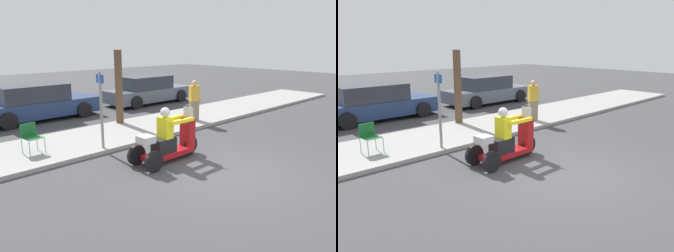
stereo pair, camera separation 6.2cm
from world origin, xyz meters
TOP-DOWN VIEW (x-y plane):
  - ground_plane at (0.00, 0.00)m, footprint 60.00×60.00m
  - sidewalk_strip at (0.00, 4.60)m, footprint 28.00×2.80m
  - motorcycle_trike at (-0.41, 1.58)m, footprint 2.18×0.79m
  - spectator_by_tree at (3.25, 4.00)m, footprint 0.43×0.34m
  - folding_chair_curbside at (-2.94, 4.43)m, footprint 0.50×0.50m
  - parked_car_lot_right at (4.76, 8.66)m, footprint 4.64×2.03m
  - parked_car_lot_center at (-0.96, 8.84)m, footprint 4.73×2.02m
  - tree_trunk at (0.88, 5.64)m, footprint 0.28×0.28m
  - street_sign at (-1.26, 3.45)m, footprint 0.08×0.36m

SIDE VIEW (x-z plane):
  - ground_plane at x=0.00m, z-range 0.00..0.00m
  - sidewalk_strip at x=0.00m, z-range 0.00..0.12m
  - motorcycle_trike at x=-0.41m, z-range -0.21..1.27m
  - folding_chair_curbside at x=-2.94m, z-range 0.21..1.03m
  - parked_car_lot_right at x=4.76m, z-range -0.04..1.40m
  - parked_car_lot_center at x=-0.96m, z-range -0.04..1.42m
  - spectator_by_tree at x=3.25m, z-range 0.09..1.67m
  - street_sign at x=-1.26m, z-range 0.22..2.42m
  - tree_trunk at x=0.88m, z-range 0.12..2.84m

